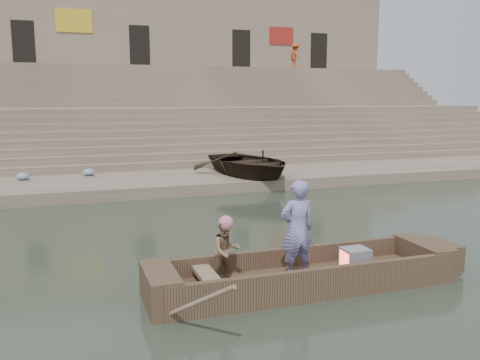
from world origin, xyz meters
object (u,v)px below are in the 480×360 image
television (355,259)px  pedestrian (295,56)px  rowing_man (226,251)px  main_rowboat (304,282)px  standing_man (297,229)px  beached_rowboat (249,163)px

television → pedestrian: bearing=67.6°
rowing_man → pedestrian: pedestrian is taller
main_rowboat → standing_man: standing_man is taller
rowing_man → television: rowing_man is taller
rowing_man → beached_rowboat: bearing=59.0°
main_rowboat → standing_man: size_ratio=2.88×
main_rowboat → beached_rowboat: beached_rowboat is taller
rowing_man → beached_rowboat: size_ratio=0.24×
main_rowboat → beached_rowboat: (2.68, 10.25, 0.77)m
beached_rowboat → standing_man: bearing=-116.0°
television → beached_rowboat: 10.39m
standing_man → television: standing_man is taller
television → beached_rowboat: size_ratio=0.10×
standing_man → rowing_man: standing_man is taller
standing_man → rowing_man: bearing=-10.0°
standing_man → beached_rowboat: standing_man is taller
standing_man → television: 1.36m
standing_man → rowing_man: (-1.23, 0.21, -0.32)m
beached_rowboat → pedestrian: 17.25m
main_rowboat → standing_man: bearing=-168.7°
beached_rowboat → pedestrian: pedestrian is taller
standing_man → pedestrian: size_ratio=1.04×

